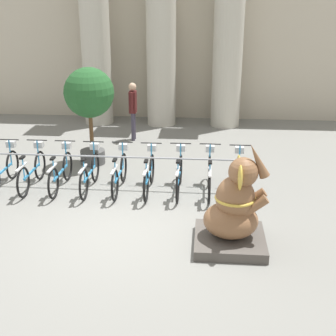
# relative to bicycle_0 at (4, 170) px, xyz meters

# --- Properties ---
(ground_plane) EXTENTS (60.00, 60.00, 0.00)m
(ground_plane) POSITION_rel_bicycle_0_xyz_m (3.07, -1.83, -0.41)
(ground_plane) COLOR slate
(building_facade) EXTENTS (20.00, 0.20, 6.00)m
(building_facade) POSITION_rel_bicycle_0_xyz_m (3.07, 6.77, 2.59)
(building_facade) COLOR #BCB29E
(building_facade) RESTS_ON ground_plane
(column_left) EXTENTS (1.19, 1.19, 5.16)m
(column_left) POSITION_rel_bicycle_0_xyz_m (0.93, 5.77, 2.22)
(column_left) COLOR #BCB7A8
(column_left) RESTS_ON ground_plane
(column_middle) EXTENTS (1.19, 1.19, 5.16)m
(column_middle) POSITION_rel_bicycle_0_xyz_m (3.07, 5.77, 2.22)
(column_middle) COLOR #BCB7A8
(column_middle) RESTS_ON ground_plane
(column_right) EXTENTS (1.19, 1.19, 5.16)m
(column_right) POSITION_rel_bicycle_0_xyz_m (5.22, 5.77, 2.22)
(column_right) COLOR #BCB7A8
(column_right) RESTS_ON ground_plane
(bike_rack) EXTENTS (5.97, 0.05, 0.77)m
(bike_rack) POSITION_rel_bicycle_0_xyz_m (2.68, 0.12, 0.24)
(bike_rack) COLOR gray
(bike_rack) RESTS_ON ground_plane
(bicycle_0) EXTENTS (0.48, 1.77, 1.00)m
(bicycle_0) POSITION_rel_bicycle_0_xyz_m (0.00, 0.00, 0.00)
(bicycle_0) COLOR black
(bicycle_0) RESTS_ON ground_plane
(bicycle_1) EXTENTS (0.48, 1.77, 1.00)m
(bicycle_1) POSITION_rel_bicycle_0_xyz_m (0.67, 0.01, 0.00)
(bicycle_1) COLOR black
(bicycle_1) RESTS_ON ground_plane
(bicycle_2) EXTENTS (0.48, 1.77, 1.00)m
(bicycle_2) POSITION_rel_bicycle_0_xyz_m (1.34, 0.01, 0.00)
(bicycle_2) COLOR black
(bicycle_2) RESTS_ON ground_plane
(bicycle_3) EXTENTS (0.48, 1.77, 1.00)m
(bicycle_3) POSITION_rel_bicycle_0_xyz_m (2.01, 0.00, 0.00)
(bicycle_3) COLOR black
(bicycle_3) RESTS_ON ground_plane
(bicycle_4) EXTENTS (0.48, 1.77, 1.00)m
(bicycle_4) POSITION_rel_bicycle_0_xyz_m (2.68, 0.02, 0.00)
(bicycle_4) COLOR black
(bicycle_4) RESTS_ON ground_plane
(bicycle_5) EXTENTS (0.48, 1.77, 1.00)m
(bicycle_5) POSITION_rel_bicycle_0_xyz_m (3.35, 0.01, 0.00)
(bicycle_5) COLOR black
(bicycle_5) RESTS_ON ground_plane
(bicycle_6) EXTENTS (0.48, 1.77, 1.00)m
(bicycle_6) POSITION_rel_bicycle_0_xyz_m (4.02, 0.04, 0.00)
(bicycle_6) COLOR black
(bicycle_6) RESTS_ON ground_plane
(bicycle_7) EXTENTS (0.48, 1.77, 1.00)m
(bicycle_7) POSITION_rel_bicycle_0_xyz_m (4.70, 0.05, 0.00)
(bicycle_7) COLOR black
(bicycle_7) RESTS_ON ground_plane
(bicycle_8) EXTENTS (0.48, 1.77, 1.00)m
(bicycle_8) POSITION_rel_bicycle_0_xyz_m (5.37, 0.02, 0.00)
(bicycle_8) COLOR black
(bicycle_8) RESTS_ON ground_plane
(elephant_statue) EXTENTS (1.24, 1.24, 1.92)m
(elephant_statue) POSITION_rel_bicycle_0_xyz_m (5.11, -2.28, 0.24)
(elephant_statue) COLOR #4C4742
(elephant_statue) RESTS_ON ground_plane
(person_pedestrian) EXTENTS (0.23, 0.47, 1.73)m
(person_pedestrian) POSITION_rel_bicycle_0_xyz_m (2.41, 3.88, 0.64)
(person_pedestrian) COLOR #383342
(person_pedestrian) RESTS_ON ground_plane
(potted_tree) EXTENTS (1.26, 1.26, 2.50)m
(potted_tree) POSITION_rel_bicycle_0_xyz_m (1.66, 1.70, 1.34)
(potted_tree) COLOR #4C4C4C
(potted_tree) RESTS_ON ground_plane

